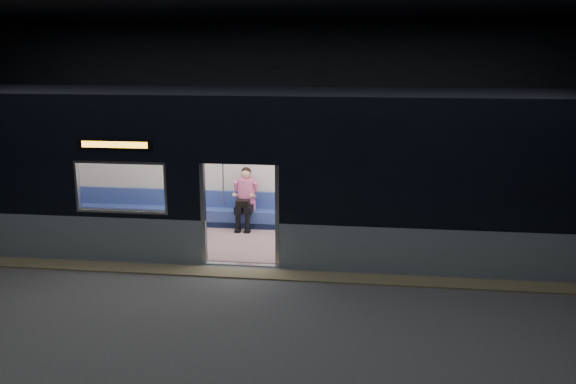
# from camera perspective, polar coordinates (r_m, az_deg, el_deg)

# --- Properties ---
(station_floor) EXTENTS (24.00, 14.00, 0.01)m
(station_floor) POSITION_cam_1_polar(r_m,az_deg,el_deg) (11.32, -5.51, -8.64)
(station_floor) COLOR #47494C
(station_floor) RESTS_ON ground
(station_envelope) EXTENTS (24.00, 14.00, 5.00)m
(station_envelope) POSITION_cam_1_polar(r_m,az_deg,el_deg) (10.53, -5.95, 10.24)
(station_envelope) COLOR black
(station_envelope) RESTS_ON station_floor
(tactile_strip) EXTENTS (22.80, 0.50, 0.03)m
(tactile_strip) POSITION_cam_1_polar(r_m,az_deg,el_deg) (11.81, -4.92, -7.57)
(tactile_strip) COLOR #8C7F59
(tactile_strip) RESTS_ON station_floor
(metro_car) EXTENTS (18.00, 3.04, 3.35)m
(metro_car) POSITION_cam_1_polar(r_m,az_deg,el_deg) (13.21, -3.24, 2.94)
(metro_car) COLOR #8D9AA9
(metro_car) RESTS_ON station_floor
(passenger) EXTENTS (0.43, 0.74, 1.45)m
(passenger) POSITION_cam_1_polar(r_m,az_deg,el_deg) (14.46, -3.98, -0.28)
(passenger) COLOR black
(passenger) RESTS_ON metro_car
(handbag) EXTENTS (0.34, 0.30, 0.15)m
(handbag) POSITION_cam_1_polar(r_m,az_deg,el_deg) (14.26, -4.25, -1.03)
(handbag) COLOR black
(handbag) RESTS_ON passenger
(transit_map) EXTENTS (0.98, 0.03, 0.63)m
(transit_map) POSITION_cam_1_polar(r_m,az_deg,el_deg) (14.39, 11.59, 2.01)
(transit_map) COLOR white
(transit_map) RESTS_ON metro_car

